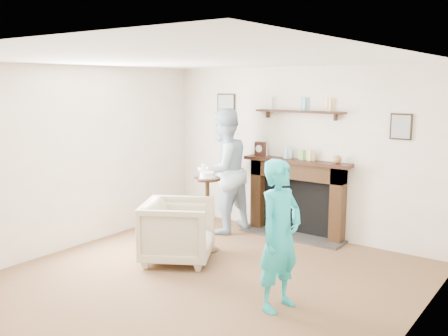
{
  "coord_description": "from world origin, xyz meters",
  "views": [
    {
      "loc": [
        3.39,
        -4.1,
        2.25
      ],
      "look_at": [
        -0.24,
        0.9,
        1.2
      ],
      "focal_mm": 40.0,
      "sensor_mm": 36.0,
      "label": 1
    }
  ],
  "objects": [
    {
      "name": "man",
      "position": [
        -0.99,
        1.9,
        0.0
      ],
      "size": [
        0.88,
        1.04,
        1.89
      ],
      "primitive_type": "imported",
      "rotation": [
        0.0,
        0.0,
        -1.76
      ],
      "color": "#A9B4D4",
      "rests_on": "ground"
    },
    {
      "name": "ground",
      "position": [
        0.0,
        0.0,
        0.0
      ],
      "size": [
        5.0,
        5.0,
        0.0
      ],
      "primitive_type": "plane",
      "color": "brown",
      "rests_on": "ground"
    },
    {
      "name": "armchair",
      "position": [
        -0.69,
        0.52,
        0.0
      ],
      "size": [
        1.17,
        1.17,
        0.79
      ],
      "primitive_type": "imported",
      "rotation": [
        0.0,
        0.0,
        2.09
      ],
      "color": "tan",
      "rests_on": "ground"
    },
    {
      "name": "pedestal_table",
      "position": [
        -0.64,
        1.06,
        0.71
      ],
      "size": [
        0.36,
        0.36,
        1.16
      ],
      "color": "black",
      "rests_on": "ground"
    },
    {
      "name": "room_shell",
      "position": [
        -0.0,
        0.69,
        1.62
      ],
      "size": [
        4.54,
        5.02,
        2.52
      ],
      "color": "beige",
      "rests_on": "ground"
    },
    {
      "name": "woman",
      "position": [
        1.04,
        0.09,
        0.0
      ],
      "size": [
        0.45,
        0.61,
        1.53
      ],
      "primitive_type": "imported",
      "rotation": [
        0.0,
        0.0,
        1.42
      ],
      "color": "#1FB1A9",
      "rests_on": "ground"
    }
  ]
}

